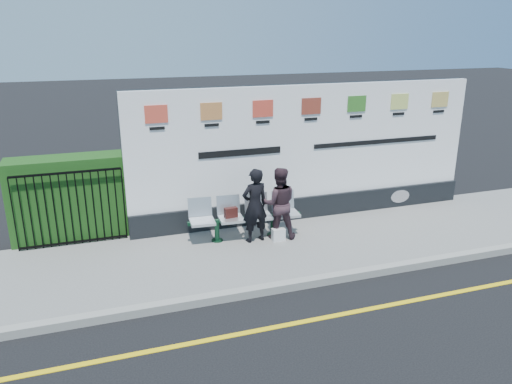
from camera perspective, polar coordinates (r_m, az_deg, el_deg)
ground at (r=8.41m, az=13.42°, el=-12.79°), size 80.00×80.00×0.00m
pavement at (r=10.33m, az=6.22°, el=-5.90°), size 14.00×3.00×0.12m
kerb at (r=9.12m, az=10.16°, el=-9.45°), size 14.00×0.18×0.14m
yellow_line at (r=8.41m, az=13.42°, el=-12.77°), size 14.00×0.10×0.01m
billboard at (r=11.23m, az=5.94°, el=3.48°), size 8.00×0.30×3.00m
hedge at (r=10.86m, az=-20.46°, el=-0.61°), size 2.35×0.70×1.70m
railing at (r=10.46m, az=-20.45°, el=-1.78°), size 2.05×0.06×1.54m
bench at (r=10.30m, az=-1.24°, el=-4.02°), size 2.29×0.73×0.48m
woman_left at (r=9.98m, az=-0.14°, el=-1.55°), size 0.61×0.46×1.53m
woman_right at (r=10.16m, az=2.62°, el=-1.29°), size 0.84×0.73×1.50m
handbag_brown at (r=10.12m, az=-2.89°, el=-2.36°), size 0.27×0.14×0.21m
carrier_bag_white at (r=10.23m, az=2.57°, el=-4.88°), size 0.26×0.16×0.26m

